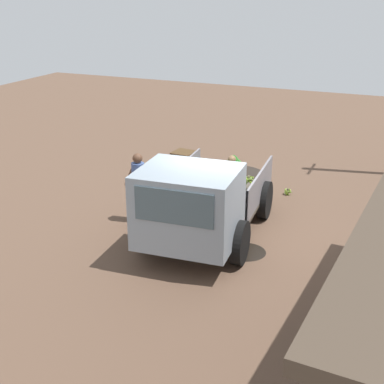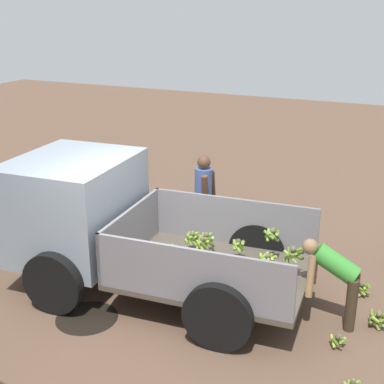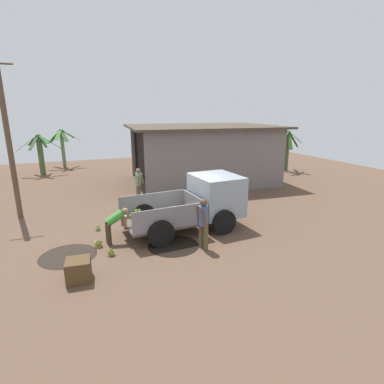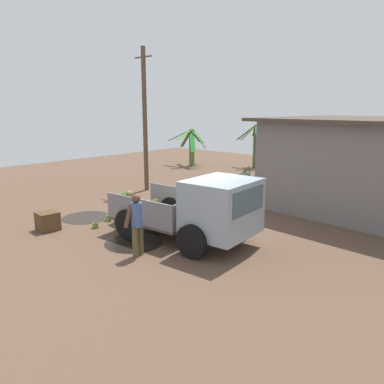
{
  "view_description": "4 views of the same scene",
  "coord_description": "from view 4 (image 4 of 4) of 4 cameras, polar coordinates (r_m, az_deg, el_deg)",
  "views": [
    {
      "loc": [
        10.22,
        3.43,
        5.24
      ],
      "look_at": [
        0.71,
        -0.63,
        1.2
      ],
      "focal_mm": 50.0,
      "sensor_mm": 36.0,
      "label": 1
    },
    {
      "loc": [
        -3.35,
        5.7,
        4.1
      ],
      "look_at": [
        -0.17,
        -1.2,
        1.39
      ],
      "focal_mm": 50.0,
      "sensor_mm": 36.0,
      "label": 2
    },
    {
      "loc": [
        -3.47,
        -10.34,
        4.3
      ],
      "look_at": [
        0.52,
        -0.16,
        1.32
      ],
      "focal_mm": 28.0,
      "sensor_mm": 36.0,
      "label": 3
    },
    {
      "loc": [
        7.31,
        -8.16,
        3.81
      ],
      "look_at": [
        0.32,
        -0.38,
        1.44
      ],
      "focal_mm": 35.0,
      "sensor_mm": 36.0,
      "label": 4
    }
  ],
  "objects": [
    {
      "name": "person_worker_loading",
      "position": [
        12.64,
        -10.6,
        -1.63
      ],
      "size": [
        0.78,
        0.62,
        1.17
      ],
      "rotation": [
        0.0,
        0.0,
        0.08
      ],
      "color": "#382D1D",
      "rests_on": "ground"
    },
    {
      "name": "banana_bunch_on_ground_2",
      "position": [
        12.51,
        -14.5,
        -4.82
      ],
      "size": [
        0.24,
        0.26,
        0.22
      ],
      "color": "brown",
      "rests_on": "ground"
    },
    {
      "name": "mud_patch_0",
      "position": [
        11.0,
        -8.84,
        -7.64
      ],
      "size": [
        1.69,
        1.69,
        0.01
      ],
      "primitive_type": "cylinder",
      "color": "black",
      "rests_on": "ground"
    },
    {
      "name": "banana_palm_4",
      "position": [
        24.42,
        9.7,
        7.02
      ],
      "size": [
        2.88,
        1.95,
        2.75
      ],
      "color": "#475F34",
      "rests_on": "ground"
    },
    {
      "name": "banana_bunch_on_ground_3",
      "position": [
        13.17,
        -12.54,
        -3.74
      ],
      "size": [
        0.28,
        0.3,
        0.24
      ],
      "color": "brown",
      "rests_on": "ground"
    },
    {
      "name": "cargo_truck",
      "position": [
        10.35,
        2.61,
        -2.74
      ],
      "size": [
        4.47,
        2.45,
        1.94
      ],
      "rotation": [
        0.0,
        0.0,
        0.07
      ],
      "color": "#4F473B",
      "rests_on": "ground"
    },
    {
      "name": "person_foreground_visitor",
      "position": [
        9.77,
        -8.41,
        -4.54
      ],
      "size": [
        0.38,
        0.7,
        1.67
      ],
      "rotation": [
        0.0,
        0.0,
        3.4
      ],
      "color": "brown",
      "rests_on": "ground"
    },
    {
      "name": "mud_patch_2",
      "position": [
        13.79,
        -15.79,
        -3.76
      ],
      "size": [
        1.71,
        1.71,
        0.01
      ],
      "primitive_type": "cylinder",
      "color": "black",
      "rests_on": "ground"
    },
    {
      "name": "ground",
      "position": [
        11.6,
        0.07,
        -6.4
      ],
      "size": [
        36.0,
        36.0,
        0.0
      ],
      "primitive_type": "plane",
      "color": "brown"
    },
    {
      "name": "utility_pole",
      "position": [
        17.44,
        -7.19,
        10.88
      ],
      "size": [
        1.08,
        0.21,
        6.42
      ],
      "color": "brown",
      "rests_on": "ground"
    },
    {
      "name": "wooden_crate_0",
      "position": [
        12.73,
        -21.13,
        -4.16
      ],
      "size": [
        0.66,
        0.66,
        0.59
      ],
      "primitive_type": "cube",
      "rotation": [
        0.0,
        0.0,
        4.63
      ],
      "color": "#4F381F",
      "rests_on": "ground"
    },
    {
      "name": "mud_patch_1",
      "position": [
        11.63,
        4.16,
        -6.38
      ],
      "size": [
        0.86,
        0.86,
        0.01
      ],
      "primitive_type": "cylinder",
      "color": "black",
      "rests_on": "ground"
    },
    {
      "name": "banana_palm_2",
      "position": [
        24.94,
        -0.08,
        7.0
      ],
      "size": [
        2.73,
        2.6,
        2.42
      ],
      "color": "#5D753A",
      "rests_on": "ground"
    },
    {
      "name": "banana_palm_0",
      "position": [
        25.86,
        15.2,
        7.51
      ],
      "size": [
        2.6,
        2.4,
        2.92
      ],
      "color": "#61824B",
      "rests_on": "ground"
    },
    {
      "name": "banana_bunch_on_ground_1",
      "position": [
        13.97,
        -7.38,
        -2.75
      ],
      "size": [
        0.22,
        0.22,
        0.18
      ],
      "color": "#423B2B",
      "rests_on": "ground"
    },
    {
      "name": "banana_bunch_on_ground_0",
      "position": [
        13.26,
        -9.11,
        -3.62
      ],
      "size": [
        0.21,
        0.21,
        0.18
      ],
      "color": "#4C4532",
      "rests_on": "ground"
    },
    {
      "name": "person_bystander_near_shed",
      "position": [
        14.74,
        8.03,
        1.22
      ],
      "size": [
        0.56,
        0.59,
        1.6
      ],
      "rotation": [
        0.0,
        0.0,
        5.74
      ],
      "color": "brown",
      "rests_on": "ground"
    }
  ]
}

